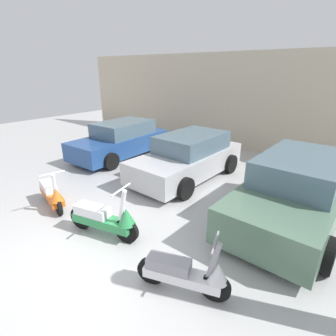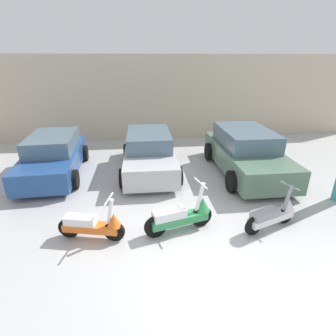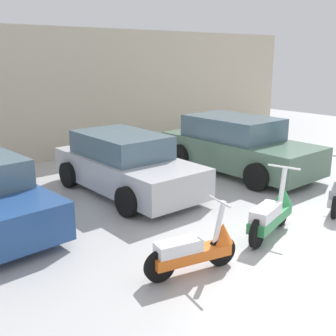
% 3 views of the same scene
% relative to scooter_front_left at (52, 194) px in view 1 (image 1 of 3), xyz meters
% --- Properties ---
extents(ground_plane, '(28.00, 28.00, 0.00)m').
position_rel_scooter_front_left_xyz_m(ground_plane, '(1.99, -0.64, -0.36)').
color(ground_plane, '#B2B2B2').
extents(wall_back, '(19.60, 0.12, 3.74)m').
position_rel_scooter_front_left_xyz_m(wall_back, '(1.99, 7.44, 1.51)').
color(wall_back, beige).
rests_on(wall_back, ground_plane).
extents(scooter_front_left, '(1.43, 0.63, 1.01)m').
position_rel_scooter_front_left_xyz_m(scooter_front_left, '(0.00, 0.00, 0.00)').
color(scooter_front_left, black).
rests_on(scooter_front_left, ground_plane).
extents(scooter_front_right, '(1.57, 0.72, 1.12)m').
position_rel_scooter_front_left_xyz_m(scooter_front_right, '(1.90, 0.09, 0.04)').
color(scooter_front_right, black).
rests_on(scooter_front_right, ground_plane).
extents(scooter_front_center, '(1.37, 0.72, 1.00)m').
position_rel_scooter_front_left_xyz_m(scooter_front_center, '(3.94, -0.05, -0.01)').
color(scooter_front_center, black).
rests_on(scooter_front_center, ground_plane).
extents(car_rear_left, '(1.96, 3.84, 1.28)m').
position_rel_scooter_front_left_xyz_m(car_rear_left, '(-1.79, 3.67, 0.25)').
color(car_rear_left, navy).
rests_on(car_rear_left, ground_plane).
extents(car_rear_center, '(1.91, 3.87, 1.31)m').
position_rel_scooter_front_left_xyz_m(car_rear_center, '(1.35, 3.62, 0.27)').
color(car_rear_center, '#B7B7BC').
rests_on(car_rear_center, ground_plane).
extents(car_rear_right, '(2.04, 4.19, 1.42)m').
position_rel_scooter_front_left_xyz_m(car_rear_right, '(4.54, 3.11, 0.32)').
color(car_rear_right, '#51705B').
rests_on(car_rear_right, ground_plane).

